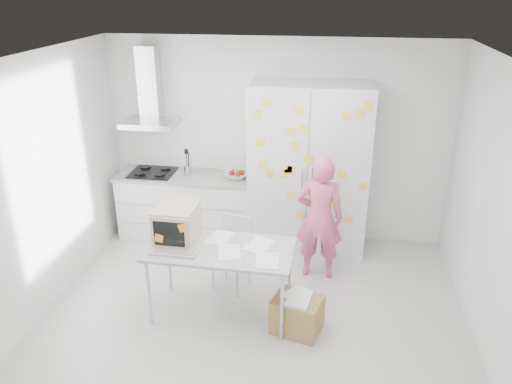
# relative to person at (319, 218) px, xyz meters

# --- Properties ---
(floor) EXTENTS (4.50, 4.00, 0.02)m
(floor) POSITION_rel_person_xyz_m (-0.63, -0.98, -0.78)
(floor) COLOR silver
(floor) RESTS_ON ground
(walls) EXTENTS (4.52, 4.01, 2.70)m
(walls) POSITION_rel_person_xyz_m (-0.63, -0.26, 0.58)
(walls) COLOR white
(walls) RESTS_ON ground
(ceiling) EXTENTS (4.50, 4.00, 0.02)m
(ceiling) POSITION_rel_person_xyz_m (-0.63, -0.98, 1.93)
(ceiling) COLOR white
(ceiling) RESTS_ON walls
(counter_run) EXTENTS (1.84, 0.63, 1.28)m
(counter_run) POSITION_rel_person_xyz_m (-1.83, 0.72, -0.29)
(counter_run) COLOR white
(counter_run) RESTS_ON ground
(range_hood) EXTENTS (0.70, 0.48, 1.01)m
(range_hood) POSITION_rel_person_xyz_m (-2.28, 0.86, 1.19)
(range_hood) COLOR silver
(range_hood) RESTS_ON walls
(tall_cabinet) EXTENTS (1.50, 0.68, 2.20)m
(tall_cabinet) POSITION_rel_person_xyz_m (-0.18, 0.70, 0.33)
(tall_cabinet) COLOR silver
(tall_cabinet) RESTS_ON ground
(person) EXTENTS (0.57, 0.38, 1.53)m
(person) POSITION_rel_person_xyz_m (0.00, 0.00, 0.00)
(person) COLOR #E35885
(person) RESTS_ON ground
(desk) EXTENTS (1.52, 0.79, 1.20)m
(desk) POSITION_rel_person_xyz_m (-1.28, -0.89, 0.14)
(desk) COLOR #AAB3B5
(desk) RESTS_ON ground
(chair) EXTENTS (0.48, 0.48, 0.86)m
(chair) POSITION_rel_person_xyz_m (-0.96, -0.37, -0.28)
(chair) COLOR silver
(chair) RESTS_ON ground
(cardboard_box) EXTENTS (0.56, 0.50, 0.42)m
(cardboard_box) POSITION_rel_person_xyz_m (-0.16, -1.10, -0.57)
(cardboard_box) COLOR #A67E48
(cardboard_box) RESTS_ON ground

